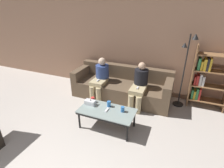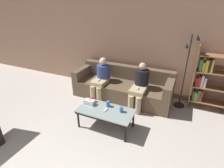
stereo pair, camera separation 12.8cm
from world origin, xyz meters
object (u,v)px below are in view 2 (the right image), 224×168
(coffee_table, at_px, (106,112))
(seated_person_left_end, at_px, (102,77))
(couch, at_px, (123,87))
(cup_near_left, at_px, (108,104))
(bookshelf, at_px, (208,80))
(standing_lamp, at_px, (187,65))
(cup_far_center, at_px, (92,99))
(seated_person_mid_left, at_px, (140,84))
(tissue_box, at_px, (90,102))
(game_remote, at_px, (106,110))
(cup_near_right, at_px, (121,109))

(coffee_table, xyz_separation_m, seated_person_left_end, (-0.68, 1.12, 0.21))
(couch, height_order, cup_near_left, couch)
(bookshelf, height_order, standing_lamp, standing_lamp)
(seated_person_left_end, bearing_deg, cup_far_center, -74.12)
(couch, xyz_separation_m, coffee_table, (0.16, -1.34, 0.07))
(standing_lamp, bearing_deg, seated_person_left_end, -169.39)
(seated_person_mid_left, bearing_deg, coffee_table, -108.34)
(tissue_box, bearing_deg, cup_far_center, 89.55)
(tissue_box, bearing_deg, game_remote, -9.02)
(cup_near_right, distance_m, standing_lamp, 1.85)
(couch, xyz_separation_m, cup_near_right, (0.46, -1.26, 0.17))
(coffee_table, height_order, bookshelf, bookshelf)
(coffee_table, relative_size, cup_far_center, 9.95)
(coffee_table, bearing_deg, standing_lamp, 48.71)
(bookshelf, height_order, seated_person_left_end, bookshelf)
(coffee_table, distance_m, cup_near_right, 0.33)
(tissue_box, relative_size, seated_person_mid_left, 0.21)
(bookshelf, height_order, seated_person_mid_left, bookshelf)
(cup_near_left, relative_size, seated_person_mid_left, 0.11)
(bookshelf, bearing_deg, couch, -171.15)
(cup_near_left, xyz_separation_m, tissue_box, (-0.39, -0.08, -0.01))
(couch, distance_m, cup_near_left, 1.21)
(cup_near_left, bearing_deg, cup_near_right, -12.50)
(seated_person_left_end, height_order, seated_person_mid_left, seated_person_mid_left)
(cup_near_left, relative_size, game_remote, 0.79)
(tissue_box, xyz_separation_m, bookshelf, (2.20, 1.57, 0.29))
(coffee_table, xyz_separation_m, cup_far_center, (-0.41, 0.18, 0.10))
(couch, xyz_separation_m, game_remote, (0.16, -1.34, 0.12))
(cup_near_left, bearing_deg, standing_lamp, 45.28)
(cup_near_left, relative_size, cup_far_center, 1.05)
(game_remote, bearing_deg, coffee_table, 90.00)
(cup_near_left, height_order, tissue_box, tissue_box)
(game_remote, height_order, seated_person_mid_left, seated_person_mid_left)
(tissue_box, bearing_deg, couch, 78.73)
(tissue_box, relative_size, standing_lamp, 0.13)
(seated_person_left_end, bearing_deg, coffee_table, -58.93)
(game_remote, height_order, seated_person_left_end, seated_person_left_end)
(cup_far_center, relative_size, seated_person_left_end, 0.11)
(coffee_table, relative_size, bookshelf, 0.75)
(game_remote, bearing_deg, seated_person_left_end, 121.07)
(couch, distance_m, game_remote, 1.35)
(cup_near_right, distance_m, game_remote, 0.31)
(seated_person_mid_left, bearing_deg, cup_near_right, -93.59)
(cup_near_left, distance_m, standing_lamp, 1.99)
(couch, height_order, tissue_box, couch)
(standing_lamp, relative_size, seated_person_mid_left, 1.64)
(cup_near_left, distance_m, cup_far_center, 0.39)
(game_remote, bearing_deg, tissue_box, 170.98)
(cup_near_left, height_order, standing_lamp, standing_lamp)
(cup_near_right, bearing_deg, game_remote, -165.60)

